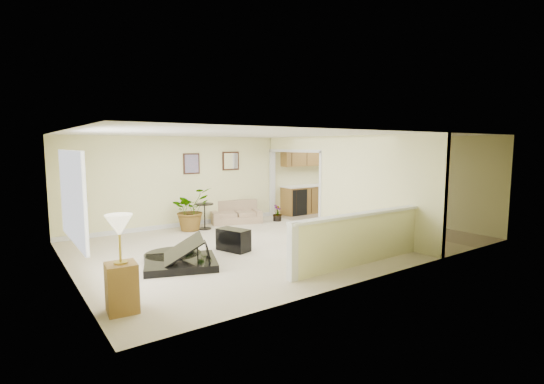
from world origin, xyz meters
TOP-DOWN VIEW (x-y plane):
  - floor at (0.00, 0.00)m, footprint 9.00×9.00m
  - back_wall at (0.00, 3.00)m, footprint 9.00×0.04m
  - front_wall at (0.00, -3.00)m, footprint 9.00×0.04m
  - left_wall at (-4.50, 0.00)m, footprint 0.04×6.00m
  - right_wall at (4.50, 0.00)m, footprint 0.04×6.00m
  - ceiling at (0.00, 0.00)m, footprint 9.00×6.00m
  - kitchen_vinyl at (3.15, 0.00)m, footprint 2.70×6.00m
  - interior_partition at (1.80, 0.25)m, footprint 0.18×5.99m
  - pony_half_wall at (0.08, -2.30)m, footprint 3.42×0.22m
  - left_window at (-4.49, -0.50)m, footprint 0.05×2.15m
  - wall_art_left at (-0.95, 2.97)m, footprint 0.48×0.04m
  - wall_mirror at (0.30, 2.97)m, footprint 0.55×0.04m
  - kitchen_cabinets at (3.19, 2.73)m, footprint 2.36×0.65m
  - piano at (-2.76, -0.37)m, footprint 1.80×1.78m
  - piano_bench at (-1.36, -0.07)m, footprint 0.57×0.79m
  - loveseat at (0.26, 2.70)m, footprint 1.67×1.22m
  - accent_table at (-0.90, 2.31)m, footprint 0.48×0.48m
  - palm_plant at (-1.26, 2.41)m, footprint 1.26×1.17m
  - small_plant at (1.39, 2.12)m, footprint 0.36×0.36m
  - lamp_stand at (-4.15, -1.94)m, footprint 0.43×0.43m

SIDE VIEW (x-z plane):
  - floor at x=0.00m, z-range 0.00..0.00m
  - kitchen_vinyl at x=3.15m, z-range 0.00..0.01m
  - small_plant at x=1.39m, z-range -0.04..0.45m
  - piano_bench at x=-1.36m, z-range 0.00..0.47m
  - loveseat at x=0.26m, z-range -0.10..0.72m
  - accent_table at x=-0.90m, z-range 0.10..0.80m
  - piano at x=-2.76m, z-range -0.10..1.12m
  - pony_half_wall at x=0.08m, z-range 0.02..1.02m
  - palm_plant at x=-1.26m, z-range -0.01..1.13m
  - lamp_stand at x=-4.15m, z-range -0.10..1.24m
  - kitchen_cabinets at x=3.19m, z-range -0.29..2.03m
  - interior_partition at x=1.80m, z-range -0.03..2.47m
  - back_wall at x=0.00m, z-range 0.00..2.50m
  - front_wall at x=0.00m, z-range 0.00..2.50m
  - left_wall at x=-4.50m, z-range 0.00..2.50m
  - right_wall at x=4.50m, z-range 0.00..2.50m
  - left_window at x=-4.49m, z-range 0.73..2.17m
  - wall_art_left at x=-0.95m, z-range 1.46..2.04m
  - wall_mirror at x=0.30m, z-range 1.52..2.08m
  - ceiling at x=0.00m, z-range 2.48..2.52m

